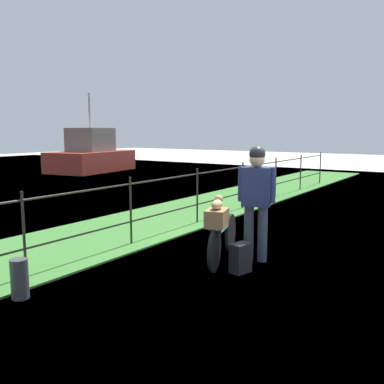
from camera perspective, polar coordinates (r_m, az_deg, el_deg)
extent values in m
plane|color=#B2ADA3|center=(6.92, 11.76, -7.87)|extent=(60.00, 60.00, 0.00)
cube|color=#38702D|center=(8.53, -7.80, -4.62)|extent=(27.00, 2.40, 0.03)
cylinder|color=#28231E|center=(5.85, -21.52, -5.47)|extent=(0.04, 0.04, 1.14)
cylinder|color=#28231E|center=(7.13, -8.18, -2.58)|extent=(0.04, 0.04, 1.14)
cylinder|color=#28231E|center=(8.69, 0.70, -0.56)|extent=(0.04, 0.04, 1.14)
cylinder|color=#28231E|center=(10.41, 6.77, 0.83)|extent=(0.04, 0.04, 1.14)
cylinder|color=#28231E|center=(12.21, 11.09, 1.81)|extent=(0.04, 0.04, 1.14)
cylinder|color=#28231E|center=(14.06, 14.29, 2.54)|extent=(0.04, 0.04, 1.14)
cylinder|color=#28231E|center=(15.95, 16.74, 3.08)|extent=(0.04, 0.04, 1.14)
cylinder|color=#28231E|center=(7.92, -3.29, -2.70)|extent=(18.00, 0.03, 0.03)
cylinder|color=#28231E|center=(7.83, -3.32, 1.82)|extent=(18.00, 0.03, 0.03)
cylinder|color=black|center=(6.77, 5.15, -5.45)|extent=(0.59, 0.22, 0.60)
cylinder|color=black|center=(5.80, 3.01, -7.78)|extent=(0.59, 0.22, 0.60)
cylinder|color=#337F70|center=(6.24, 4.18, -5.05)|extent=(0.79, 0.28, 0.04)
cube|color=black|center=(5.86, 3.31, -5.58)|extent=(0.22, 0.14, 0.06)
cube|color=slate|center=(5.84, 3.32, -4.70)|extent=(0.39, 0.26, 0.02)
cube|color=olive|center=(5.81, 3.33, -3.47)|extent=(0.46, 0.37, 0.24)
ellipsoid|color=tan|center=(5.77, 3.34, -1.68)|extent=(0.31, 0.22, 0.13)
sphere|color=tan|center=(5.88, 3.62, -0.93)|extent=(0.11, 0.11, 0.11)
cylinder|color=#383D51|center=(6.33, 7.58, -5.44)|extent=(0.14, 0.14, 0.82)
cylinder|color=#383D51|center=(6.31, 9.38, -5.54)|extent=(0.14, 0.14, 0.82)
cube|color=navy|center=(6.19, 8.61, 0.72)|extent=(0.37, 0.46, 0.56)
cylinder|color=navy|center=(6.23, 6.62, 1.06)|extent=(0.10, 0.10, 0.50)
cylinder|color=navy|center=(6.16, 10.64, 0.90)|extent=(0.10, 0.10, 0.50)
sphere|color=tan|center=(6.16, 8.69, 4.33)|extent=(0.22, 0.22, 0.22)
sphere|color=black|center=(6.15, 8.71, 5.04)|extent=(0.23, 0.23, 0.23)
cube|color=black|center=(5.84, 6.50, -8.74)|extent=(0.31, 0.23, 0.40)
cylinder|color=#38383D|center=(5.31, -22.03, -10.70)|extent=(0.20, 0.20, 0.46)
cube|color=#9E3328|center=(20.67, -13.31, 4.02)|extent=(4.34, 2.86, 0.94)
cube|color=slate|center=(20.63, -13.40, 6.82)|extent=(2.00, 1.84, 1.08)
cylinder|color=#B2B2B2|center=(20.65, -13.52, 10.53)|extent=(0.10, 0.10, 1.60)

